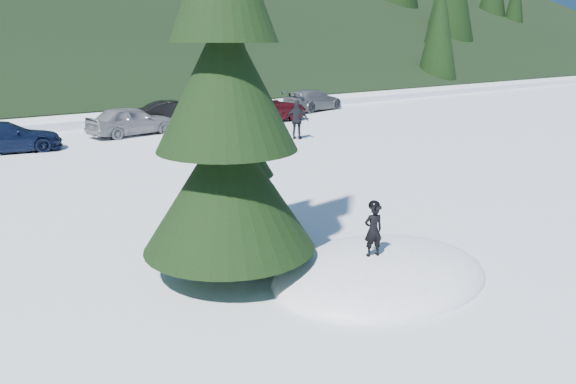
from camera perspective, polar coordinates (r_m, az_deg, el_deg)
ground at (r=10.92m, az=9.34°, el=-8.37°), size 200.00×200.00×0.00m
snow_mound at (r=10.92m, az=9.34°, el=-8.37°), size 4.48×3.52×0.96m
spruce_tall at (r=10.03m, az=-6.32°, el=9.34°), size 3.20×3.20×8.60m
spruce_short at (r=11.90m, az=-5.69°, el=4.32°), size 2.20×2.20×5.37m
child_skier at (r=10.37m, az=8.65°, el=-3.86°), size 0.42×0.35×0.98m
adult_0 at (r=23.54m, az=-6.18°, el=6.32°), size 0.92×0.82×1.56m
adult_1 at (r=25.62m, az=0.95°, el=7.33°), size 0.98×1.07×1.76m
car_3 at (r=25.24m, az=-26.85°, el=5.01°), size 4.54×2.57×1.24m
car_4 at (r=27.73m, az=-15.68°, el=7.00°), size 4.27×2.08×1.41m
car_5 at (r=29.80m, az=-11.19°, el=7.77°), size 4.43×2.38×1.39m
car_6 at (r=31.52m, az=-2.76°, el=8.52°), size 5.46×2.58×1.51m
car_7 at (r=36.68m, az=2.52°, el=9.32°), size 4.99×2.86×1.36m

